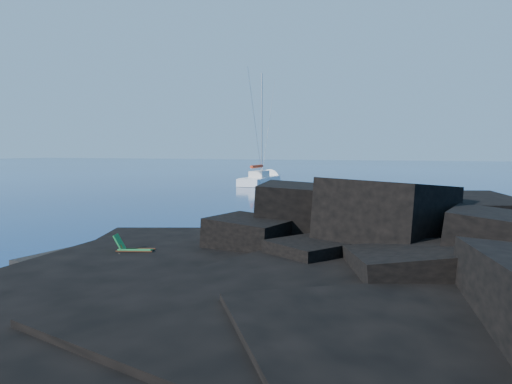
# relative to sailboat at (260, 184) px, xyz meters

# --- Properties ---
(ground) EXTENTS (400.00, 400.00, 0.00)m
(ground) POSITION_rel_sailboat_xyz_m (8.39, -45.38, 0.00)
(ground) COLOR #030F31
(ground) RESTS_ON ground
(headland) EXTENTS (24.00, 24.00, 3.60)m
(headland) POSITION_rel_sailboat_xyz_m (21.39, -42.38, 0.00)
(headland) COLOR black
(headland) RESTS_ON ground
(beach) EXTENTS (9.08, 6.86, 0.70)m
(beach) POSITION_rel_sailboat_xyz_m (12.89, -44.88, 0.00)
(beach) COLOR black
(beach) RESTS_ON ground
(surf_foam) EXTENTS (10.00, 8.00, 0.06)m
(surf_foam) POSITION_rel_sailboat_xyz_m (13.39, -40.38, 0.00)
(surf_foam) COLOR white
(surf_foam) RESTS_ON ground
(sailboat) EXTENTS (3.90, 14.25, 14.77)m
(sailboat) POSITION_rel_sailboat_xyz_m (0.00, 0.00, 0.00)
(sailboat) COLOR white
(sailboat) RESTS_ON ground
(deck_chair) EXTENTS (1.62, 1.11, 1.02)m
(deck_chair) POSITION_rel_sailboat_xyz_m (12.68, -45.20, 0.86)
(deck_chair) COLOR #1A7738
(deck_chair) RESTS_ON beach
(towel) EXTENTS (2.23, 1.15, 0.06)m
(towel) POSITION_rel_sailboat_xyz_m (11.93, -45.83, 0.38)
(towel) COLOR white
(towel) RESTS_ON beach
(sunbather) EXTENTS (1.79, 0.54, 0.24)m
(sunbather) POSITION_rel_sailboat_xyz_m (11.93, -45.83, 0.53)
(sunbather) COLOR tan
(sunbather) RESTS_ON towel
(marker_cone) EXTENTS (0.38, 0.38, 0.58)m
(marker_cone) POSITION_rel_sailboat_xyz_m (12.19, -45.51, 0.64)
(marker_cone) COLOR #ED3F0C
(marker_cone) RESTS_ON beach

